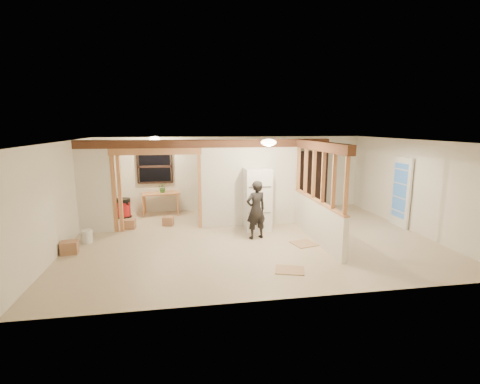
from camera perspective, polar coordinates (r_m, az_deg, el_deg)
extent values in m
cube|color=#C1AC8F|center=(9.08, 1.85, -7.60)|extent=(9.00, 6.50, 0.01)
cube|color=white|center=(8.62, 1.95, 8.41)|extent=(9.00, 6.50, 0.01)
cube|color=white|center=(11.93, -1.15, 3.05)|extent=(9.00, 0.01, 2.50)
cube|color=white|center=(5.70, 8.32, -5.73)|extent=(9.00, 0.01, 2.50)
cube|color=white|center=(9.05, -27.30, -0.67)|extent=(0.01, 6.50, 2.50)
cube|color=white|center=(10.60, 26.52, 0.92)|extent=(0.01, 6.50, 2.50)
cube|color=silver|center=(10.06, -22.81, 0.75)|extent=(0.90, 0.12, 2.50)
cube|color=silver|center=(9.96, 1.68, 1.50)|extent=(2.80, 0.12, 2.50)
cube|color=tan|center=(9.83, -13.37, 0.20)|extent=(2.46, 0.14, 2.20)
cube|color=brown|center=(9.68, -5.33, 7.92)|extent=(7.00, 0.18, 0.22)
cube|color=brown|center=(8.71, 12.94, 7.37)|extent=(0.18, 3.30, 0.22)
cube|color=silver|center=(9.01, 12.44, -4.64)|extent=(0.12, 3.20, 1.00)
cube|color=tan|center=(8.78, 12.75, 2.68)|extent=(0.14, 3.20, 1.32)
cube|color=black|center=(11.73, -13.81, 4.08)|extent=(1.12, 0.10, 1.10)
cube|color=white|center=(10.91, 24.85, -0.02)|extent=(0.12, 0.86, 2.00)
ellipsoid|color=#FFEABF|center=(8.20, 4.72, 8.11)|extent=(0.36, 0.36, 0.16)
ellipsoid|color=#FFEABF|center=(10.78, -13.84, 8.48)|extent=(0.32, 0.32, 0.14)
ellipsoid|color=#FFD88C|center=(10.08, -11.20, 6.73)|extent=(0.07, 0.07, 0.07)
cube|color=white|center=(9.67, 2.85, -1.15)|extent=(0.71, 0.69, 1.72)
imported|color=#282525|center=(8.86, 2.64, -2.94)|extent=(0.64, 0.51, 1.51)
cube|color=tan|center=(11.60, -12.83, -1.87)|extent=(1.26, 0.78, 0.74)
imported|color=#265222|center=(11.48, -12.57, 0.70)|extent=(0.29, 0.26, 0.32)
cylinder|color=red|center=(11.57, -18.56, -2.50)|extent=(0.63, 0.63, 0.62)
cube|color=black|center=(12.44, 11.72, 1.97)|extent=(1.00, 0.33, 2.00)
cylinder|color=white|center=(9.49, -23.79, -6.66)|extent=(0.29, 0.29, 0.33)
cube|color=#A16D4D|center=(10.39, -11.74, -4.67)|extent=(0.34, 0.30, 0.26)
cube|color=#A16D4D|center=(10.34, -17.58, -5.01)|extent=(0.30, 0.30, 0.26)
cube|color=#A16D4D|center=(8.87, -26.20, -8.18)|extent=(0.38, 0.32, 0.29)
cube|color=tan|center=(8.78, 10.45, -8.33)|extent=(0.65, 0.65, 0.02)
cube|color=tan|center=(7.22, 8.17, -12.56)|extent=(0.68, 0.61, 0.02)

